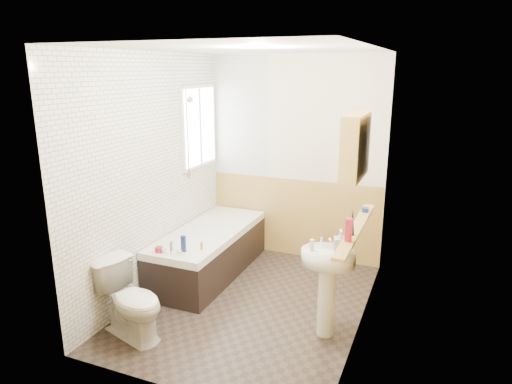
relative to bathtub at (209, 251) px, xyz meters
The scene contains 26 objects.
floor 0.92m from the bathtub, 33.91° to the right, with size 2.80×2.80×0.00m, color #2C231F.
ceiling 2.39m from the bathtub, 33.91° to the right, with size 2.80×2.80×0.00m, color white.
wall_back 1.52m from the bathtub, 51.55° to the left, with size 2.20×0.02×2.50m, color #EDE3C4.
wall_front 2.26m from the bathtub, 68.99° to the right, with size 2.20×0.02×2.50m, color #EDE3C4.
wall_left 1.15m from the bathtub, 127.75° to the right, with size 0.02×2.80×2.50m, color #EDE3C4.
wall_right 2.14m from the bathtub, 14.93° to the right, with size 0.02×2.80×2.50m, color #EDE3C4.
wainscot_right 1.90m from the bathtub, 15.10° to the right, with size 0.01×2.80×1.00m, color tan.
wainscot_front 2.03m from the bathtub, 68.77° to the right, with size 2.20×0.01×1.00m, color tan.
wainscot_back 1.18m from the bathtub, 50.87° to the left, with size 2.20×0.01×1.00m, color tan.
tile_cladding_left 1.14m from the bathtub, 126.11° to the right, with size 0.01×2.80×2.50m, color white.
tile_return_back 1.72m from the bathtub, 89.68° to the left, with size 0.75×0.01×1.50m, color white.
window 1.48m from the bathtub, 125.92° to the left, with size 0.03×0.79×0.99m.
bathtub is the anchor object (origin of this frame).
shower_riser 1.48m from the bathtub, 154.40° to the left, with size 0.10×0.07×1.09m.
toilet 1.41m from the bathtub, 91.22° to the right, with size 0.39×0.70×0.68m, color white.
sink 1.76m from the bathtub, 25.09° to the right, with size 0.48×0.38×0.92m.
pine_shelf 2.00m from the bathtub, 18.49° to the right, with size 0.10×1.46×0.03m, color tan.
medicine_cabinet 2.38m from the bathtub, 22.28° to the right, with size 0.15×0.58×0.52m.
foam_can 2.17m from the bathtub, 28.25° to the right, with size 0.06×0.06×0.19m, color maroon.
green_bottle 2.12m from the bathtub, 24.36° to the right, with size 0.05×0.05×0.23m, color black.
black_jar 1.93m from the bathtub, ahead, with size 0.06×0.06×0.04m, color navy.
soap_bottle 1.94m from the bathtub, 24.91° to the right, with size 0.10×0.22×0.10m, color silver.
clear_bottle 1.74m from the bathtub, 28.99° to the right, with size 0.04×0.04×0.10m, color silver.
blue_gel 0.76m from the bathtub, 83.60° to the right, with size 0.05×0.03×0.17m, color navy.
cream_jar 0.83m from the bathtub, 101.53° to the right, with size 0.08×0.08×0.05m, color maroon.
orange_bottle 0.67m from the bathtub, 68.71° to the right, with size 0.03×0.03×0.08m, color orange.
Camera 1 is at (1.65, -3.87, 2.34)m, focal length 32.00 mm.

